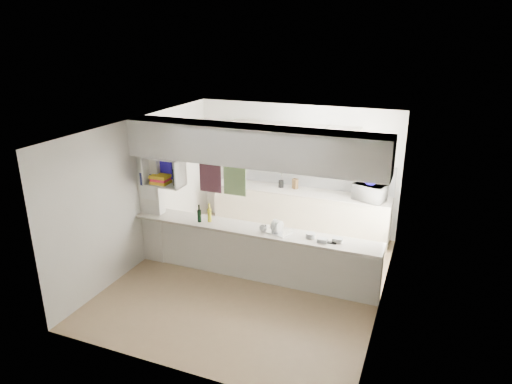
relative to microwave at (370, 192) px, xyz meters
The scene contains 16 objects.
floor 2.81m from the microwave, 127.37° to the right, with size 4.80×4.80×0.00m, color tan.
ceiling 3.00m from the microwave, 127.37° to the right, with size 4.80×4.80×0.00m, color white.
wall_back 1.62m from the microwave, 167.71° to the left, with size 4.20×4.20×0.00m, color silver.
wall_left 4.21m from the microwave, 150.73° to the right, with size 4.80×4.80×0.00m, color silver.
wall_right 2.14m from the microwave, 75.60° to the right, with size 4.80×4.80×0.00m, color silver.
servery_partition 2.76m from the microwave, 130.31° to the right, with size 4.20×0.50×2.60m.
cubby_shelf 3.84m from the microwave, 145.96° to the right, with size 0.65×0.35×0.50m.
kitchen_run 1.44m from the microwave, behind, with size 3.60×0.63×2.24m.
microwave is the anchor object (origin of this frame).
bowl 0.19m from the microwave, 90.09° to the right, with size 0.24×0.24×0.06m, color #1A0E9D.
dish_rack 2.33m from the microwave, 118.88° to the right, with size 0.46×0.39×0.21m.
cup 2.52m from the microwave, 122.40° to the right, with size 0.12×0.12×0.10m, color white.
wine_bottles 3.20m from the microwave, 139.24° to the right, with size 0.22×0.15×0.32m.
plastic_tubs 2.12m from the microwave, 101.38° to the right, with size 0.57×0.23×0.07m.
utensil_jar 1.81m from the microwave, behind, with size 0.11×0.11×0.15m, color black.
knife_block 1.52m from the microwave, behind, with size 0.10×0.08×0.21m, color brown.
Camera 1 is at (2.58, -6.30, 3.94)m, focal length 32.00 mm.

